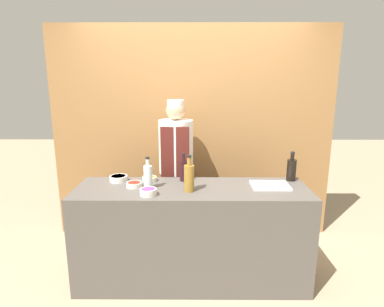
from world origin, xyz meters
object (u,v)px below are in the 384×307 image
bottle_vinegar (189,177)px  chef_center (176,170)px  cutting_board (270,185)px  bottle_soy (291,169)px  sauce_bowl_white (119,178)px  bottle_wine (183,170)px  sauce_bowl_red (134,184)px  sauce_bowl_orange (149,179)px  bottle_clear (148,176)px  sauce_bowl_purple (148,192)px

bottle_vinegar → chef_center: 0.74m
cutting_board → bottle_soy: bearing=37.6°
chef_center → cutting_board: bearing=-34.1°
sauce_bowl_white → bottle_wine: bearing=2.0°
sauce_bowl_red → sauce_bowl_orange: (0.11, 0.17, -0.00)m
bottle_clear → bottle_wine: bearing=36.8°
sauce_bowl_purple → bottle_clear: size_ratio=0.49×
sauce_bowl_orange → bottle_vinegar: bearing=-36.1°
cutting_board → bottle_soy: bottle_soy is taller
bottle_clear → cutting_board: bearing=3.3°
sauce_bowl_purple → chef_center: size_ratio=0.09×
sauce_bowl_red → bottle_clear: bearing=-17.2°
sauce_bowl_orange → sauce_bowl_purple: (0.04, -0.37, 0.01)m
sauce_bowl_red → bottle_wine: size_ratio=0.52×
sauce_bowl_purple → chef_center: bearing=77.1°
sauce_bowl_white → chef_center: bearing=40.8°
bottle_vinegar → bottle_wine: size_ratio=1.17×
sauce_bowl_purple → cutting_board: size_ratio=0.42×
sauce_bowl_white → chef_center: (0.51, 0.44, -0.05)m
sauce_bowl_red → bottle_vinegar: bearing=-11.9°
cutting_board → bottle_clear: (-1.07, -0.06, 0.10)m
sauce_bowl_orange → cutting_board: sauce_bowl_orange is taller
sauce_bowl_orange → sauce_bowl_white: sauce_bowl_white is taller
sauce_bowl_orange → sauce_bowl_purple: bearing=-83.8°
sauce_bowl_white → cutting_board: size_ratio=0.50×
sauce_bowl_orange → sauce_bowl_red: bearing=-123.2°
bottle_soy → chef_center: (-1.10, 0.40, -0.13)m
bottle_vinegar → chef_center: bearing=101.9°
sauce_bowl_white → bottle_wine: bottle_wine is taller
sauce_bowl_orange → bottle_wine: 0.33m
sauce_bowl_red → sauce_bowl_purple: bearing=-53.3°
bottle_wine → bottle_soy: bearing=1.1°
sauce_bowl_orange → chef_center: (0.23, 0.44, -0.04)m
bottle_soy → bottle_clear: bearing=-169.5°
bottle_soy → sauce_bowl_red: bearing=-172.0°
sauce_bowl_purple → bottle_wine: (0.28, 0.39, 0.07)m
sauce_bowl_orange → bottle_wine: size_ratio=0.50×
sauce_bowl_red → bottle_vinegar: bottle_vinegar is taller
sauce_bowl_red → sauce_bowl_white: sauce_bowl_white is taller
sauce_bowl_orange → cutting_board: 1.10m
sauce_bowl_purple → bottle_soy: 1.35m
sauce_bowl_red → bottle_soy: 1.46m
bottle_clear → bottle_soy: bottle_clear is taller
sauce_bowl_purple → bottle_clear: bearing=97.6°
sauce_bowl_red → sauce_bowl_white: (-0.18, 0.16, 0.01)m
bottle_vinegar → chef_center: size_ratio=0.20×
bottle_wine → chef_center: bearing=102.3°
sauce_bowl_orange → cutting_board: size_ratio=0.41×
sauce_bowl_orange → bottle_soy: size_ratio=0.48×
sauce_bowl_red → sauce_bowl_purple: 0.25m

